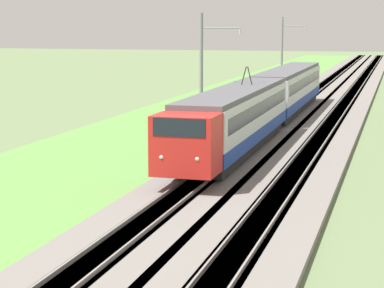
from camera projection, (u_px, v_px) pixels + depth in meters
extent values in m
cube|color=slate|center=(281.00, 119.00, 57.28)|extent=(240.00, 4.40, 0.30)
cube|color=slate|center=(334.00, 121.00, 56.22)|extent=(240.00, 4.40, 0.30)
cube|color=#4C4238|center=(281.00, 119.00, 57.28)|extent=(240.00, 1.57, 0.30)
cube|color=gray|center=(274.00, 116.00, 57.39)|extent=(240.00, 0.07, 0.15)
cube|color=gray|center=(288.00, 117.00, 57.11)|extent=(240.00, 0.07, 0.15)
cube|color=#4C4238|center=(334.00, 121.00, 56.22)|extent=(240.00, 1.57, 0.30)
cube|color=gray|center=(326.00, 118.00, 56.33)|extent=(240.00, 0.07, 0.15)
cube|color=gray|center=(341.00, 118.00, 56.04)|extent=(240.00, 0.07, 0.15)
cube|color=#5B8E42|center=(194.00, 118.00, 59.12)|extent=(240.00, 12.29, 0.12)
cube|color=red|center=(186.00, 144.00, 32.00)|extent=(2.19, 2.71, 2.58)
cube|color=black|center=(184.00, 125.00, 31.55)|extent=(1.58, 2.26, 0.77)
sphere|color=#F2EAC6|center=(162.00, 157.00, 31.28)|extent=(0.20, 0.20, 0.20)
sphere|color=#F2EAC6|center=(197.00, 159.00, 30.87)|extent=(0.20, 0.20, 0.20)
cube|color=navy|center=(237.00, 133.00, 41.85)|extent=(18.21, 2.83, 0.72)
cube|color=silver|center=(237.00, 110.00, 41.64)|extent=(18.21, 2.83, 1.85)
cube|color=black|center=(237.00, 107.00, 41.62)|extent=(16.75, 2.85, 0.78)
cube|color=#515156|center=(237.00, 91.00, 41.48)|extent=(18.21, 2.60, 0.25)
cube|color=black|center=(236.00, 144.00, 41.95)|extent=(17.30, 2.40, 0.55)
cylinder|color=black|center=(192.00, 164.00, 35.12)|extent=(0.86, 0.12, 0.86)
cylinder|color=black|center=(214.00, 165.00, 34.84)|extent=(0.86, 0.12, 0.86)
cube|color=navy|center=(288.00, 99.00, 60.78)|extent=(20.40, 2.83, 0.72)
cube|color=silver|center=(289.00, 83.00, 60.57)|extent=(20.40, 2.83, 1.85)
cube|color=black|center=(289.00, 81.00, 60.55)|extent=(18.77, 2.85, 0.78)
cube|color=#515156|center=(289.00, 70.00, 60.41)|extent=(20.40, 2.60, 0.25)
cube|color=black|center=(288.00, 107.00, 60.88)|extent=(19.38, 2.40, 0.55)
cylinder|color=black|center=(244.00, 76.00, 44.01)|extent=(0.06, 0.33, 1.08)
cylinder|color=black|center=(250.00, 76.00, 43.92)|extent=(0.06, 0.33, 1.08)
cube|color=black|center=(203.00, 183.00, 35.12)|extent=(0.10, 0.10, 0.00)
cylinder|color=slate|center=(201.00, 79.00, 45.70)|extent=(0.22, 0.22, 8.04)
cylinder|color=slate|center=(221.00, 28.00, 44.88)|extent=(0.08, 2.40, 0.08)
cylinder|color=#B2ADA8|center=(240.00, 31.00, 44.60)|extent=(0.10, 0.10, 0.30)
cylinder|color=slate|center=(282.00, 57.00, 76.06)|extent=(0.22, 0.22, 8.08)
cylinder|color=slate|center=(294.00, 26.00, 75.24)|extent=(0.08, 2.40, 0.08)
cylinder|color=#B2ADA8|center=(306.00, 28.00, 74.95)|extent=(0.10, 0.10, 0.30)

